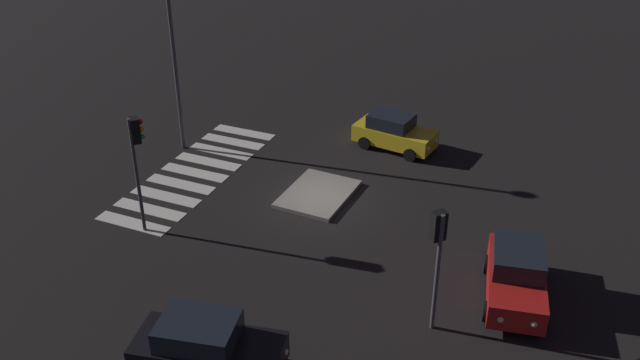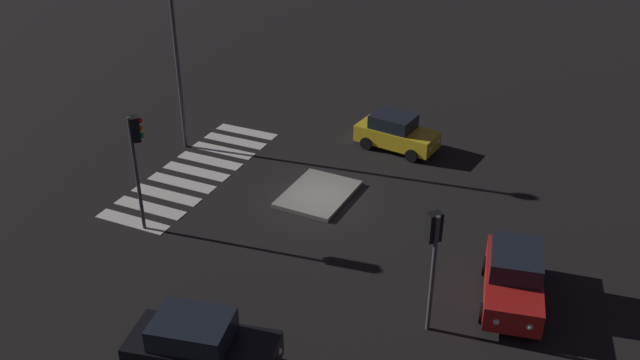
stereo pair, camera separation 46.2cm
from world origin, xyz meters
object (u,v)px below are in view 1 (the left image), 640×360
object	(u,v)px
car_yellow	(394,132)
traffic_light_east	(137,147)
street_lamp	(171,32)
traffic_light_north	(437,242)
traffic_island	(318,194)
car_red	(516,275)
car_black	(207,348)

from	to	relation	value
car_yellow	traffic_light_east	size ratio (longest dim) A/B	0.85
street_lamp	traffic_light_north	bearing A→B (deg)	61.84
car_yellow	traffic_island	bearing A→B (deg)	-97.13
street_lamp	traffic_island	bearing A→B (deg)	78.22
traffic_island	traffic_light_east	world-z (taller)	traffic_light_east
car_yellow	traffic_light_east	world-z (taller)	traffic_light_east
car_red	car_black	bearing A→B (deg)	-57.90
traffic_island	street_lamp	distance (m)	9.76
traffic_light_east	car_black	bearing A→B (deg)	-83.81
car_red	car_yellow	distance (m)	11.75
car_yellow	street_lamp	bearing A→B (deg)	-148.79
street_lamp	traffic_light_east	bearing A→B (deg)	22.10
street_lamp	car_black	bearing A→B (deg)	35.88
traffic_light_east	car_red	bearing A→B (deg)	-35.42
street_lamp	car_red	bearing A→B (deg)	72.61
traffic_island	car_black	size ratio (longest dim) A/B	0.77
traffic_island	car_yellow	world-z (taller)	car_yellow
traffic_light_north	car_yellow	bearing A→B (deg)	-24.48
car_red	street_lamp	bearing A→B (deg)	-118.23
traffic_light_east	street_lamp	size ratio (longest dim) A/B	0.56
car_red	car_yellow	bearing A→B (deg)	-152.46
traffic_island	car_yellow	distance (m)	5.88
car_red	traffic_light_north	bearing A→B (deg)	-52.78
car_black	traffic_light_north	distance (m)	7.51
traffic_island	traffic_light_east	distance (m)	7.98
traffic_light_north	traffic_light_east	world-z (taller)	traffic_light_east
traffic_light_east	street_lamp	xyz separation A→B (m)	(-6.65, -2.70, 2.12)
traffic_island	car_yellow	bearing A→B (deg)	164.99
traffic_island	traffic_light_north	bearing A→B (deg)	47.30
car_yellow	street_lamp	xyz separation A→B (m)	(4.01, -9.30, 4.90)
car_black	street_lamp	xyz separation A→B (m)	(-12.34, -8.92, 4.79)
car_red	traffic_light_north	distance (m)	4.07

